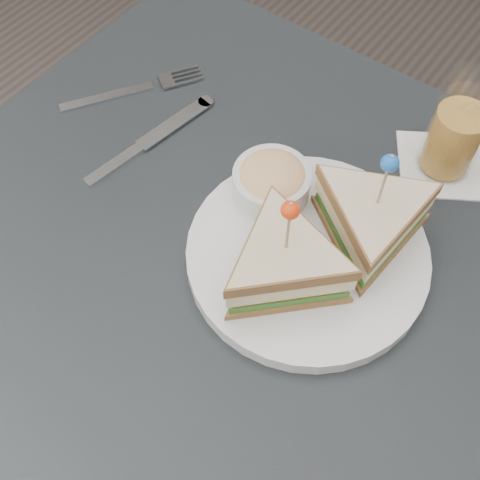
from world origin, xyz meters
name	(u,v)px	position (x,y,z in m)	size (l,w,h in m)	color
ground_plane	(234,436)	(0.00, 0.00, 0.00)	(3.50, 3.50, 0.00)	#3F3833
table	(229,295)	(0.00, 0.00, 0.67)	(0.80, 0.80, 0.75)	black
plate_meal	(317,238)	(0.07, 0.06, 0.79)	(0.34, 0.34, 0.16)	silver
cutlery_fork	(139,88)	(-0.27, 0.15, 0.75)	(0.13, 0.18, 0.01)	silver
cutlery_knife	(146,143)	(-0.20, 0.08, 0.75)	(0.05, 0.21, 0.01)	silver
drink_set	(456,133)	(0.13, 0.28, 0.81)	(0.15, 0.15, 0.14)	silver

